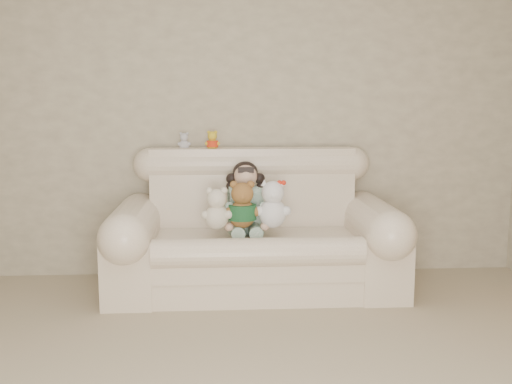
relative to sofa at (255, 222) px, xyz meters
The scene contains 8 objects.
wall_back 0.94m from the sofa, 101.25° to the left, with size 4.50×4.50×0.00m, color beige.
sofa is the anchor object (origin of this frame).
seated_child 0.20m from the sofa, 129.37° to the left, with size 0.32×0.39×0.54m, color #2D6D4E, non-canonical shape.
brown_teddy 0.24m from the sofa, 129.09° to the right, with size 0.25×0.19×0.39m, color brown, non-canonical shape.
white_cat 0.25m from the sofa, 44.72° to the right, with size 0.26×0.20×0.40m, color white, non-canonical shape.
cream_teddy 0.35m from the sofa, 151.59° to the right, with size 0.22×0.17×0.35m, color beige, non-canonical shape.
yellow_mini_bear 0.75m from the sofa, 131.02° to the left, with size 0.11×0.09×0.18m, color yellow, non-canonical shape.
grey_mini_plush 0.87m from the sofa, 143.67° to the left, with size 0.10×0.08×0.16m, color silver, non-canonical shape.
Camera 1 is at (-0.16, -2.34, 1.38)m, focal length 42.82 mm.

